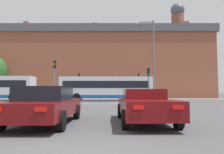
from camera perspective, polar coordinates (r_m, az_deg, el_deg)
stop_line_strip at (r=21.63m, az=-2.10°, el=-7.01°), size 7.32×0.30×0.01m
far_pavement at (r=36.52m, az=-1.29°, el=-5.71°), size 68.13×2.50×0.01m
brick_civic_building at (r=47.05m, az=-5.11°, el=3.24°), size 47.85×14.67×20.48m
car_saloon_left at (r=8.56m, az=-17.11°, el=-6.92°), size 2.10×4.89×1.39m
car_roadster_right at (r=8.64m, az=8.26°, el=-7.36°), size 1.98×4.89×1.30m
bus_crossing_lead at (r=28.63m, az=-1.65°, el=-2.90°), size 11.89×2.64×3.11m
traffic_light_near_right at (r=23.29m, az=9.43°, el=-0.62°), size 0.26×0.31×3.67m
traffic_light_near_left at (r=23.09m, az=-14.93°, el=0.62°), size 0.26×0.31×4.40m
traffic_light_far_right at (r=36.39m, az=6.86°, el=-1.14°), size 0.26×0.31×4.31m
traffic_light_far_left at (r=36.29m, az=-8.69°, el=-1.15°), size 0.26×0.31×4.28m
street_lamp_junction at (r=21.93m, az=9.96°, el=6.06°), size 1.99×0.36×8.27m
pedestrian_waiting at (r=36.72m, az=-9.36°, el=-4.16°), size 0.45×0.43×1.64m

